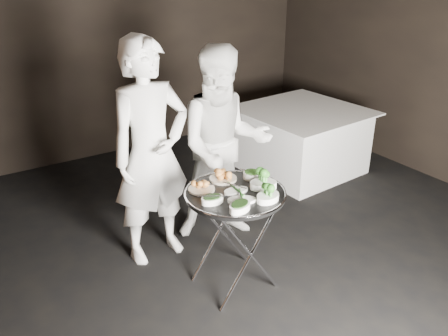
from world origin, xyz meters
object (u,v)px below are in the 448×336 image
serving_tray (235,193)px  dining_table (301,140)px  tray_stand (235,235)px  waiter_left (151,154)px  waiter_right (224,146)px

serving_tray → dining_table: (1.89, 1.38, -0.43)m
tray_stand → waiter_left: 0.93m
tray_stand → serving_tray: bearing=97.1°
tray_stand → serving_tray: 0.36m
tray_stand → waiter_left: waiter_left is taller
tray_stand → serving_tray: serving_tray is taller
tray_stand → dining_table: (1.89, 1.38, -0.07)m
serving_tray → waiter_left: waiter_left is taller
waiter_left → dining_table: waiter_left is taller
tray_stand → waiter_right: 0.88m
serving_tray → waiter_left: (-0.32, 0.73, 0.13)m
waiter_right → dining_table: waiter_right is taller
tray_stand → waiter_right: bearing=63.1°
serving_tray → waiter_right: 0.78m
dining_table → waiter_right: bearing=-155.8°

